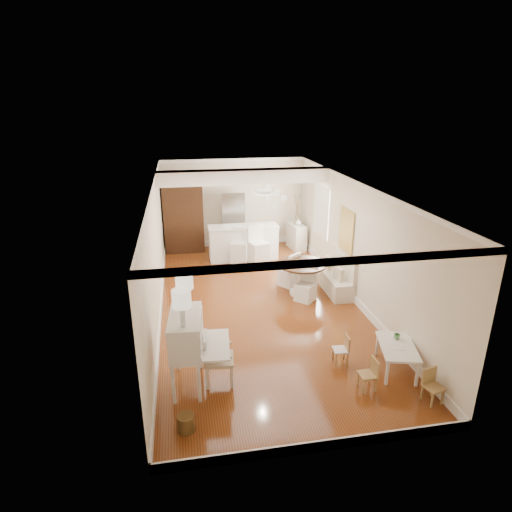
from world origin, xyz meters
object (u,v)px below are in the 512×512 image
object	(u,v)px
dining_table	(301,279)
pantry_cabinet	(183,215)
secretary_bureau	(187,351)
slip_chair_far	(289,269)
kids_chair_b	(341,349)
breakfast_counter	(243,243)
slip_chair_near	(306,284)
bar_stool_right	(259,248)
gustavian_armchair	(219,358)
kids_table	(396,358)
fridge	(245,221)
sideboard	(296,237)
bar_stool_left	(238,247)
kids_chair_a	(367,374)
kids_chair_c	(434,387)
wicker_basket	(186,423)

from	to	relation	value
dining_table	pantry_cabinet	world-z (taller)	pantry_cabinet
secretary_bureau	slip_chair_far	xyz separation A→B (m)	(2.65, 3.69, -0.20)
kids_chair_b	slip_chair_far	world-z (taller)	slip_chair_far
dining_table	slip_chair_far	xyz separation A→B (m)	(-0.17, 0.58, 0.04)
dining_table	breakfast_counter	xyz separation A→B (m)	(-1.02, 2.69, 0.11)
slip_chair_near	bar_stool_right	bearing A→B (deg)	152.57
gustavian_armchair	kids_table	distance (m)	3.10
slip_chair_near	fridge	distance (m)	4.20
kids_table	slip_chair_near	bearing A→B (deg)	104.49
bar_stool_right	sideboard	size ratio (longest dim) A/B	1.42
bar_stool_left	fridge	distance (m)	1.57
kids_chair_a	breakfast_counter	xyz separation A→B (m)	(-1.08, 6.43, 0.24)
kids_chair_c	dining_table	world-z (taller)	dining_table
kids_chair_a	sideboard	bearing A→B (deg)	171.79
bar_stool_right	pantry_cabinet	size ratio (longest dim) A/B	0.52
dining_table	pantry_cabinet	size ratio (longest dim) A/B	0.52
kids_table	fridge	xyz separation A→B (m)	(-1.60, 7.07, 0.66)
kids_chair_c	slip_chair_near	bearing A→B (deg)	90.15
kids_chair_c	pantry_cabinet	world-z (taller)	pantry_cabinet
kids_chair_b	slip_chair_near	distance (m)	2.61
gustavian_armchair	kids_chair_c	size ratio (longest dim) A/B	1.60
slip_chair_near	bar_stool_left	distance (m)	2.90
bar_stool_right	sideboard	world-z (taller)	bar_stool_right
gustavian_armchair	kids_chair_b	size ratio (longest dim) A/B	1.65
kids_chair_b	pantry_cabinet	bearing A→B (deg)	-154.37
secretary_bureau	bar_stool_right	world-z (taller)	secretary_bureau
secretary_bureau	kids_chair_b	xyz separation A→B (m)	(2.72, 0.17, -0.37)
slip_chair_near	slip_chair_far	bearing A→B (deg)	146.00
wicker_basket	kids_chair_c	xyz separation A→B (m)	(3.83, -0.05, 0.15)
kids_chair_b	bar_stool_left	xyz separation A→B (m)	(-1.13, 5.22, 0.26)
secretary_bureau	slip_chair_far	size ratio (longest dim) A/B	1.46
wicker_basket	bar_stool_right	xyz separation A→B (m)	(2.19, 6.10, 0.47)
breakfast_counter	kids_chair_b	bearing A→B (deg)	-80.74
kids_chair_b	breakfast_counter	distance (m)	5.72
kids_chair_b	kids_chair_c	world-z (taller)	kids_chair_c
secretary_bureau	kids_chair_b	world-z (taller)	secretary_bureau
secretary_bureau	pantry_cabinet	xyz separation A→B (m)	(0.10, 6.88, 0.50)
secretary_bureau	bar_stool_right	xyz separation A→B (m)	(2.12, 5.04, -0.05)
kids_table	slip_chair_near	world-z (taller)	slip_chair_near
slip_chair_far	bar_stool_left	distance (m)	2.00
secretary_bureau	pantry_cabinet	bearing A→B (deg)	93.82
kids_chair_b	fridge	bearing A→B (deg)	-169.53
kids_chair_a	breakfast_counter	world-z (taller)	breakfast_counter
kids_chair_a	kids_chair_b	bearing A→B (deg)	-170.77
kids_table	bar_stool_right	xyz separation A→B (m)	(-1.48, 5.26, 0.36)
secretary_bureau	kids_chair_c	distance (m)	3.94
kids_table	fridge	bearing A→B (deg)	102.74
bar_stool_left	kids_chair_a	bearing A→B (deg)	-62.86
kids_chair_a	slip_chair_near	xyz separation A→B (m)	(-0.05, 3.39, 0.14)
bar_stool_right	fridge	xyz separation A→B (m)	(-0.12, 1.82, 0.30)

